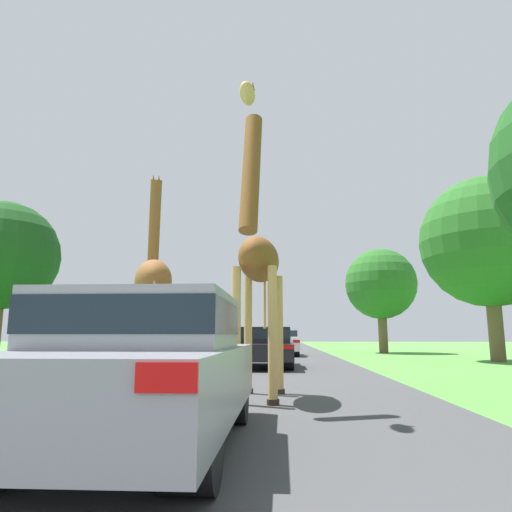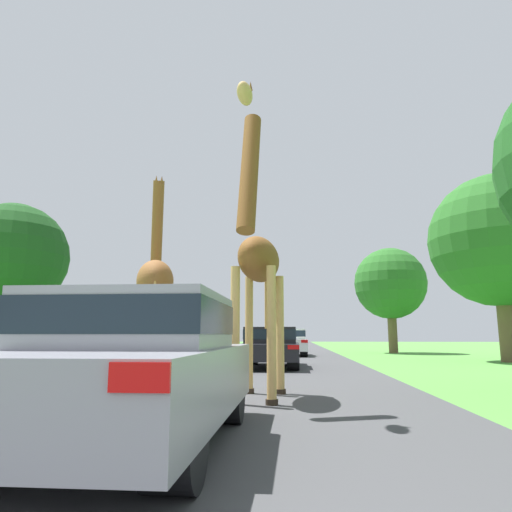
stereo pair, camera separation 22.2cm
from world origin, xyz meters
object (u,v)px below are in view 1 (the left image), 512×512
(car_queue_right, at_px, (265,345))
(tree_far_right, at_px, (3,256))
(tree_left_edge, at_px, (488,242))
(giraffe_near_road, at_px, (258,258))
(tree_centre_back, at_px, (381,284))
(car_queue_left, at_px, (207,343))
(car_lead_maroon, at_px, (144,364))
(giraffe_companion, at_px, (153,279))
(car_far_ahead, at_px, (281,341))

(car_queue_right, bearing_deg, tree_far_right, 173.97)
(tree_left_edge, bearing_deg, giraffe_near_road, -128.36)
(tree_left_edge, xyz_separation_m, tree_centre_back, (-2.72, 9.59, -0.81))
(giraffe_near_road, bearing_deg, car_queue_left, -72.99)
(car_queue_left, xyz_separation_m, tree_left_edge, (12.68, -1.36, 4.46))
(tree_centre_back, height_order, tree_far_right, tree_centre_back)
(car_lead_maroon, xyz_separation_m, tree_left_edge, (10.55, 15.54, 4.37))
(tree_centre_back, distance_m, tree_far_right, 21.56)
(car_queue_left, xyz_separation_m, tree_far_right, (-7.76, -4.06, 3.56))
(car_queue_right, bearing_deg, tree_left_edge, 21.46)
(giraffe_near_road, height_order, car_queue_left, giraffe_near_road)
(car_queue_left, relative_size, tree_left_edge, 0.55)
(giraffe_near_road, relative_size, giraffe_companion, 1.06)
(giraffe_companion, distance_m, car_queue_left, 12.38)
(car_lead_maroon, relative_size, car_far_ahead, 1.06)
(car_queue_left, relative_size, tree_centre_back, 0.67)
(car_lead_maroon, bearing_deg, car_queue_right, 86.04)
(giraffe_near_road, relative_size, tree_far_right, 0.81)
(car_queue_right, height_order, tree_left_edge, tree_left_edge)
(car_queue_left, distance_m, tree_far_right, 9.45)
(car_lead_maroon, xyz_separation_m, tree_far_right, (-9.88, 12.84, 3.48))
(car_lead_maroon, height_order, car_queue_left, car_lead_maroon)
(car_lead_maroon, distance_m, tree_far_right, 16.57)
(car_lead_maroon, height_order, car_queue_right, car_lead_maroon)
(car_queue_left, height_order, tree_left_edge, tree_left_edge)
(car_lead_maroon, bearing_deg, tree_far_right, 127.58)
(car_queue_right, distance_m, car_far_ahead, 9.16)
(tree_far_right, bearing_deg, giraffe_companion, -43.62)
(car_queue_right, distance_m, tree_centre_back, 15.57)
(tree_far_right, bearing_deg, car_queue_right, -6.03)
(car_queue_left, height_order, tree_centre_back, tree_centre_back)
(giraffe_companion, xyz_separation_m, car_queue_right, (2.09, 7.07, -1.52))
(car_queue_right, xyz_separation_m, car_far_ahead, (0.56, 9.14, 0.02))
(giraffe_companion, height_order, car_far_ahead, giraffe_companion)
(tree_left_edge, bearing_deg, car_lead_maroon, -124.19)
(car_far_ahead, height_order, tree_far_right, tree_far_right)
(car_queue_right, bearing_deg, giraffe_near_road, -88.67)
(car_lead_maroon, xyz_separation_m, tree_centre_back, (7.83, 25.12, 3.56))
(giraffe_near_road, bearing_deg, car_queue_right, -84.75)
(car_far_ahead, distance_m, tree_left_edge, 11.50)
(giraffe_near_road, height_order, tree_far_right, tree_far_right)
(giraffe_near_road, distance_m, tree_left_edge, 15.62)
(tree_far_right, bearing_deg, tree_centre_back, 34.75)
(car_queue_right, height_order, car_queue_left, car_queue_left)
(giraffe_companion, relative_size, car_queue_right, 1.06)
(car_queue_left, height_order, tree_far_right, tree_far_right)
(car_queue_left, relative_size, car_far_ahead, 1.07)
(car_far_ahead, bearing_deg, giraffe_companion, -99.26)
(giraffe_companion, distance_m, tree_centre_back, 22.52)
(car_far_ahead, relative_size, tree_left_edge, 0.51)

